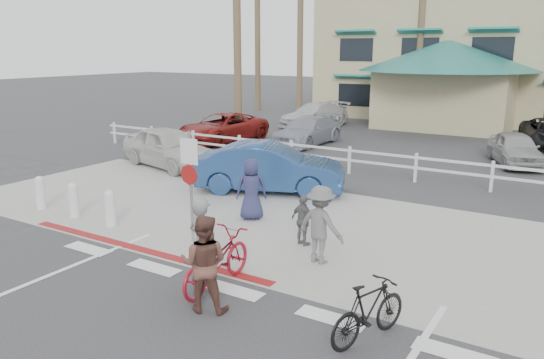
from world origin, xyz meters
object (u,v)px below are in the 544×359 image
Objects in this scene: bike_red at (216,261)px; car_red_compact at (169,147)px; bike_black at (369,311)px; sign_post at (191,182)px; car_white_sedan at (269,168)px.

car_red_compact reaches higher than bike_red.
bike_black is at bearing -110.89° from car_red_compact.
sign_post is 1.78× the size of bike_black.
bike_black is 0.35× the size of car_white_sedan.
bike_black is at bearing -159.98° from car_white_sedan.
car_white_sedan is 1.05× the size of car_red_compact.
car_white_sedan reaches higher than car_red_compact.
bike_red is 1.23× the size of bike_black.
bike_black is 8.90m from car_white_sedan.
car_white_sedan reaches higher than bike_red.
bike_red is (1.93, -1.61, -0.92)m from sign_post.
car_white_sedan is at bearing 100.23° from sign_post.
car_white_sedan is (-0.86, 4.74, -0.68)m from sign_post.
sign_post is at bearing -1.01° from bike_black.
bike_red reaches higher than bike_black.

